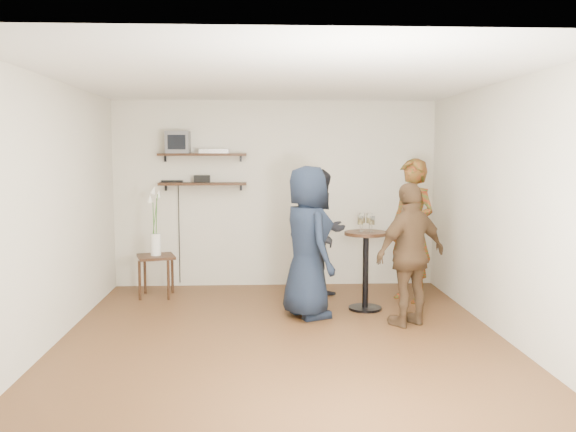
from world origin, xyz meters
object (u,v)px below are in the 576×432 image
object	(u,v)px
dvd_deck	(214,151)
person_dark	(321,234)
person_brown	(411,254)
person_plaid	(412,230)
drinks_table	(366,260)
crt_monitor	(178,142)
person_navy	(307,242)
radio	(202,179)
side_table	(156,262)

from	to	relation	value
dvd_deck	person_dark	bearing A→B (deg)	-26.29
person_dark	person_brown	distance (m)	1.55
dvd_deck	person_plaid	size ratio (longest dim) A/B	0.22
drinks_table	crt_monitor	bearing A→B (deg)	151.24
person_navy	person_brown	bearing A→B (deg)	-131.41
radio	person_navy	world-z (taller)	person_navy
side_table	person_navy	world-z (taller)	person_navy
radio	person_navy	xyz separation A→B (m)	(1.32, -1.58, -0.65)
person_plaid	person_dark	size ratio (longest dim) A/B	1.08
person_navy	drinks_table	bearing A→B (deg)	-90.00
person_navy	person_brown	size ratio (longest dim) A/B	1.11
drinks_table	person_plaid	world-z (taller)	person_plaid
side_table	drinks_table	xyz separation A→B (m)	(2.62, -0.79, 0.15)
side_table	person_plaid	size ratio (longest dim) A/B	0.31
person_dark	person_navy	bearing A→B (deg)	-143.60
dvd_deck	person_plaid	xyz separation A→B (m)	(2.54, -0.89, -1.00)
person_navy	dvd_deck	bearing A→B (deg)	15.10
person_brown	crt_monitor	bearing A→B (deg)	-64.20
person_plaid	person_dark	world-z (taller)	person_plaid
dvd_deck	person_dark	distance (m)	1.89
radio	person_brown	size ratio (longest dim) A/B	0.14
drinks_table	person_dark	size ratio (longest dim) A/B	0.57
side_table	person_dark	world-z (taller)	person_dark
dvd_deck	side_table	bearing A→B (deg)	-145.13
crt_monitor	person_dark	world-z (taller)	crt_monitor
dvd_deck	drinks_table	world-z (taller)	dvd_deck
person_plaid	person_dark	bearing A→B (deg)	-131.99
person_navy	person_brown	xyz separation A→B (m)	(1.09, -0.40, -0.09)
radio	dvd_deck	bearing A→B (deg)	0.00
person_dark	person_brown	size ratio (longest dim) A/B	1.07
crt_monitor	person_plaid	size ratio (longest dim) A/B	0.18
person_dark	person_navy	xyz separation A→B (m)	(-0.24, -0.89, 0.03)
side_table	person_brown	bearing A→B (deg)	-26.24
radio	person_dark	world-z (taller)	person_dark
dvd_deck	person_dark	world-z (taller)	dvd_deck
crt_monitor	person_dark	bearing A→B (deg)	-20.10
side_table	dvd_deck	bearing A→B (deg)	34.87
person_plaid	person_brown	bearing A→B (deg)	-47.00
drinks_table	person_navy	xyz separation A→B (m)	(-0.72, -0.28, 0.26)
person_brown	person_plaid	bearing A→B (deg)	-133.00
drinks_table	dvd_deck	bearing A→B (deg)	145.33
radio	side_table	world-z (taller)	radio
person_plaid	person_brown	size ratio (longest dim) A/B	1.15
dvd_deck	person_brown	distance (m)	3.20
person_plaid	person_brown	distance (m)	1.14
side_table	radio	bearing A→B (deg)	42.17
crt_monitor	dvd_deck	size ratio (longest dim) A/B	0.80
dvd_deck	person_plaid	world-z (taller)	dvd_deck
person_dark	person_brown	xyz separation A→B (m)	(0.85, -1.29, -0.05)
radio	person_plaid	size ratio (longest dim) A/B	0.12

